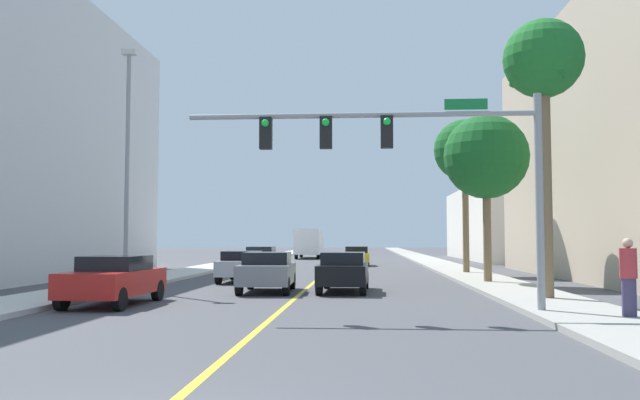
{
  "coord_description": "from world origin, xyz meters",
  "views": [
    {
      "loc": [
        2.27,
        -5.86,
        1.93
      ],
      "look_at": [
        0.77,
        15.81,
        3.24
      ],
      "focal_mm": 36.31,
      "sensor_mm": 36.0,
      "label": 1
    }
  ],
  "objects_px": {
    "car_black": "(344,271)",
    "car_yellow": "(357,256)",
    "car_white": "(261,257)",
    "car_silver": "(243,266)",
    "delivery_truck": "(309,243)",
    "palm_far": "(465,151)",
    "street_lamp": "(127,155)",
    "traffic_signal_mast": "(412,150)",
    "car_red": "(114,279)",
    "pedestrian": "(629,277)",
    "palm_near": "(543,66)",
    "car_gray": "(267,271)",
    "palm_mid": "(486,157)"
  },
  "relations": [
    {
      "from": "car_silver",
      "to": "delivery_truck",
      "type": "distance_m",
      "value": 35.25
    },
    {
      "from": "traffic_signal_mast",
      "to": "pedestrian",
      "type": "height_order",
      "value": "traffic_signal_mast"
    },
    {
      "from": "palm_far",
      "to": "car_gray",
      "type": "relative_size",
      "value": 2.05
    },
    {
      "from": "palm_mid",
      "to": "delivery_truck",
      "type": "height_order",
      "value": "palm_mid"
    },
    {
      "from": "traffic_signal_mast",
      "to": "car_white",
      "type": "relative_size",
      "value": 2.25
    },
    {
      "from": "palm_far",
      "to": "palm_mid",
      "type": "bearing_deg",
      "value": -92.08
    },
    {
      "from": "palm_near",
      "to": "palm_mid",
      "type": "height_order",
      "value": "palm_near"
    },
    {
      "from": "palm_mid",
      "to": "pedestrian",
      "type": "height_order",
      "value": "palm_mid"
    },
    {
      "from": "car_silver",
      "to": "car_gray",
      "type": "xyz_separation_m",
      "value": [
        1.94,
        -5.49,
        0.03
      ]
    },
    {
      "from": "pedestrian",
      "to": "car_black",
      "type": "bearing_deg",
      "value": 64.0
    },
    {
      "from": "car_black",
      "to": "car_yellow",
      "type": "bearing_deg",
      "value": 91.12
    },
    {
      "from": "palm_near",
      "to": "car_red",
      "type": "height_order",
      "value": "palm_near"
    },
    {
      "from": "car_yellow",
      "to": "pedestrian",
      "type": "xyz_separation_m",
      "value": [
        6.66,
        -31.27,
        0.33
      ]
    },
    {
      "from": "car_silver",
      "to": "car_red",
      "type": "distance_m",
      "value": 10.53
    },
    {
      "from": "car_silver",
      "to": "delivery_truck",
      "type": "xyz_separation_m",
      "value": [
        -0.06,
        35.24,
        0.82
      ]
    },
    {
      "from": "palm_far",
      "to": "pedestrian",
      "type": "height_order",
      "value": "palm_far"
    },
    {
      "from": "street_lamp",
      "to": "palm_mid",
      "type": "bearing_deg",
      "value": 14.64
    },
    {
      "from": "palm_mid",
      "to": "delivery_truck",
      "type": "relative_size",
      "value": 0.81
    },
    {
      "from": "palm_mid",
      "to": "car_red",
      "type": "bearing_deg",
      "value": -143.6
    },
    {
      "from": "palm_near",
      "to": "car_yellow",
      "type": "bearing_deg",
      "value": 103.01
    },
    {
      "from": "traffic_signal_mast",
      "to": "palm_near",
      "type": "bearing_deg",
      "value": 38.81
    },
    {
      "from": "traffic_signal_mast",
      "to": "car_silver",
      "type": "distance_m",
      "value": 14.35
    },
    {
      "from": "palm_mid",
      "to": "car_silver",
      "type": "height_order",
      "value": "palm_mid"
    },
    {
      "from": "car_silver",
      "to": "delivery_truck",
      "type": "bearing_deg",
      "value": 89.74
    },
    {
      "from": "delivery_truck",
      "to": "palm_near",
      "type": "bearing_deg",
      "value": -76.87
    },
    {
      "from": "palm_mid",
      "to": "pedestrian",
      "type": "bearing_deg",
      "value": -85.77
    },
    {
      "from": "street_lamp",
      "to": "palm_near",
      "type": "height_order",
      "value": "street_lamp"
    },
    {
      "from": "palm_mid",
      "to": "palm_far",
      "type": "bearing_deg",
      "value": 87.92
    },
    {
      "from": "car_white",
      "to": "car_yellow",
      "type": "relative_size",
      "value": 1.05
    },
    {
      "from": "palm_near",
      "to": "car_gray",
      "type": "xyz_separation_m",
      "value": [
        -9.09,
        3.23,
        -6.53
      ]
    },
    {
      "from": "delivery_truck",
      "to": "street_lamp",
      "type": "bearing_deg",
      "value": -96.04
    },
    {
      "from": "car_white",
      "to": "delivery_truck",
      "type": "bearing_deg",
      "value": -93.6
    },
    {
      "from": "palm_far",
      "to": "street_lamp",
      "type": "bearing_deg",
      "value": -142.12
    },
    {
      "from": "pedestrian",
      "to": "delivery_truck",
      "type": "bearing_deg",
      "value": 37.79
    },
    {
      "from": "palm_mid",
      "to": "delivery_truck",
      "type": "bearing_deg",
      "value": 106.39
    },
    {
      "from": "car_red",
      "to": "car_black",
      "type": "xyz_separation_m",
      "value": [
        6.55,
        5.18,
        0.0
      ]
    },
    {
      "from": "car_white",
      "to": "delivery_truck",
      "type": "height_order",
      "value": "delivery_truck"
    },
    {
      "from": "car_gray",
      "to": "pedestrian",
      "type": "relative_size",
      "value": 2.23
    },
    {
      "from": "street_lamp",
      "to": "palm_far",
      "type": "bearing_deg",
      "value": 37.88
    },
    {
      "from": "car_gray",
      "to": "palm_mid",
      "type": "bearing_deg",
      "value": 24.22
    },
    {
      "from": "palm_mid",
      "to": "traffic_signal_mast",
      "type": "bearing_deg",
      "value": -109.61
    },
    {
      "from": "palm_mid",
      "to": "car_gray",
      "type": "xyz_separation_m",
      "value": [
        -8.7,
        -4.33,
        -4.62
      ]
    },
    {
      "from": "palm_near",
      "to": "palm_far",
      "type": "distance_m",
      "value": 15.14
    },
    {
      "from": "traffic_signal_mast",
      "to": "car_black",
      "type": "xyz_separation_m",
      "value": [
        -2.0,
        7.0,
        -3.47
      ]
    },
    {
      "from": "traffic_signal_mast",
      "to": "delivery_truck",
      "type": "xyz_separation_m",
      "value": [
        -6.77,
        47.43,
        -2.67
      ]
    },
    {
      "from": "car_red",
      "to": "pedestrian",
      "type": "xyz_separation_m",
      "value": [
        13.4,
        -3.09,
        0.3
      ]
    },
    {
      "from": "palm_far",
      "to": "car_yellow",
      "type": "height_order",
      "value": "palm_far"
    },
    {
      "from": "car_silver",
      "to": "delivery_truck",
      "type": "height_order",
      "value": "delivery_truck"
    },
    {
      "from": "car_white",
      "to": "car_yellow",
      "type": "xyz_separation_m",
      "value": [
        6.21,
        4.55,
        -0.03
      ]
    },
    {
      "from": "traffic_signal_mast",
      "to": "car_silver",
      "type": "xyz_separation_m",
      "value": [
        -6.71,
        12.19,
        -3.49
      ]
    }
  ]
}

